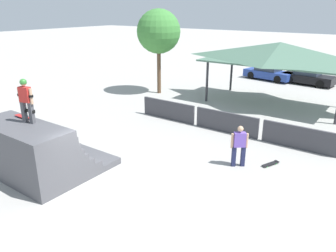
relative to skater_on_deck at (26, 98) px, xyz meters
The scene contains 11 objects.
ground_plane 4.37m from the skater_on_deck, 11.98° to the left, with size 160.00×160.00×0.00m, color #A3A09B.
quarter_pipe_ramp 2.11m from the skater_on_deck, 93.70° to the left, with size 4.03×3.67×2.06m.
skater_on_deck is the anchor object (origin of this frame).
skateboard_on_deck 1.10m from the skater_on_deck, 165.88° to the left, with size 0.85×0.22×0.09m.
bystander_walking 8.09m from the skater_on_deck, 40.52° to the left, with size 0.60×0.50×1.69m.
skateboard_on_ground 9.64m from the skater_on_deck, 40.23° to the left, with size 0.51×0.85×0.09m.
barrier_fence 9.43m from the skater_on_deck, 64.82° to the left, with size 10.57×0.12×1.05m.
pavilion_shelter 15.24m from the skater_on_deck, 74.12° to the left, with size 9.40×4.38×3.97m.
tree_beside_pavilion 13.38m from the skater_on_deck, 106.58° to the left, with size 3.06×3.06×5.93m.
parked_car_blue 22.25m from the skater_on_deck, 87.09° to the left, with size 4.41×2.37×1.27m.
parked_car_black 22.75m from the skater_on_deck, 78.78° to the left, with size 4.24×2.15×1.27m.
Camera 1 is at (7.44, -6.79, 5.98)m, focal length 35.00 mm.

